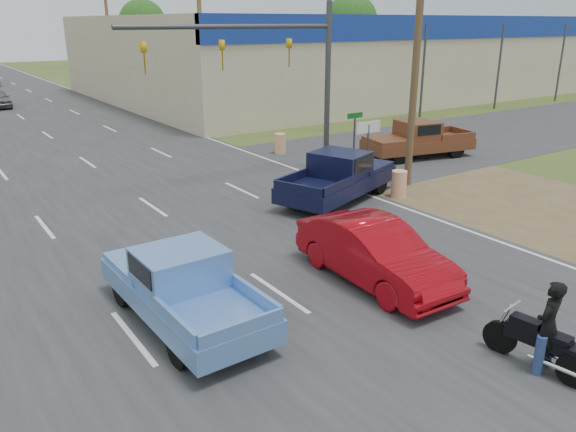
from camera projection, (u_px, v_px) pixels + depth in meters
main_road at (20, 117)px, 38.39m from camera, size 15.00×180.00×0.02m
cross_road at (133, 194)px, 21.26m from camera, size 120.00×10.00×0.02m
dirt_verge at (494, 196)px, 20.91m from camera, size 8.00×18.00×0.01m
big_box_store at (371, 53)px, 54.37m from camera, size 50.00×28.10×6.60m
utility_pole_1 at (417, 46)px, 20.71m from camera, size 2.00×0.28×10.00m
utility_pole_2 at (201, 36)px, 34.72m from camera, size 2.00×0.28×10.00m
utility_pole_3 at (109, 32)px, 48.74m from camera, size 2.00×0.28×10.00m
tree_3 at (351, 21)px, 89.14m from camera, size 8.40×8.40×10.40m
tree_5 at (143, 23)px, 95.34m from camera, size 7.98×7.98×9.88m
barrel_0 at (399, 184)px, 20.71m from camera, size 0.56×0.56×1.00m
barrel_1 at (280, 144)px, 27.54m from camera, size 0.56×0.56×1.00m
lane_sign at (368, 137)px, 21.91m from camera, size 1.20×0.08×2.52m
street_name_sign at (354, 137)px, 23.50m from camera, size 0.80×0.08×2.61m
signal_mast at (275, 59)px, 22.02m from camera, size 9.12×0.40×7.00m
red_convertible at (375, 253)px, 13.83m from camera, size 1.79×4.73×1.54m
motorcycle at (547, 349)px, 10.31m from camera, size 0.74×2.14×1.08m
rider at (548, 330)px, 10.22m from camera, size 0.69×0.50×1.73m
blue_pickup at (181, 284)px, 12.05m from camera, size 2.02×5.02×1.65m
navy_pickup at (340, 176)px, 20.34m from camera, size 5.71×3.77×1.77m
brown_pickup at (416, 139)px, 26.68m from camera, size 5.56×3.05×1.75m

